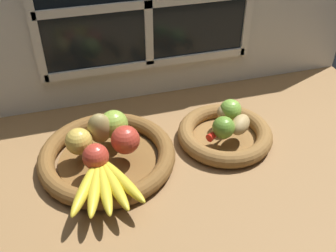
{
  "coord_description": "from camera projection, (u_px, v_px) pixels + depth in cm",
  "views": [
    {
      "loc": [
        -25.4,
        -79.89,
        70.57
      ],
      "look_at": [
        -2.32,
        -0.85,
        8.51
      ],
      "focal_mm": 42.13,
      "sensor_mm": 36.0,
      "label": 1
    }
  ],
  "objects": [
    {
      "name": "ground_plane",
      "position": [
        175.0,
        151.0,
        1.1
      ],
      "size": [
        140.0,
        90.0,
        3.0
      ],
      "primitive_type": "cube",
      "color": "olive"
    },
    {
      "name": "back_wall",
      "position": [
        146.0,
        12.0,
        1.15
      ],
      "size": [
        140.0,
        4.6,
        55.0
      ],
      "color": "silver",
      "rests_on": "ground_plane"
    },
    {
      "name": "fruit_bowl_left",
      "position": [
        107.0,
        156.0,
        1.03
      ],
      "size": [
        35.91,
        35.91,
        4.51
      ],
      "color": "brown",
      "rests_on": "ground_plane"
    },
    {
      "name": "fruit_bowl_right",
      "position": [
        225.0,
        134.0,
        1.11
      ],
      "size": [
        26.62,
        26.62,
        4.51
      ],
      "color": "brown",
      "rests_on": "ground_plane"
    },
    {
      "name": "apple_red_front",
      "position": [
        96.0,
        157.0,
        0.95
      ],
      "size": [
        6.49,
        6.49,
        6.49
      ],
      "primitive_type": "sphere",
      "color": "#B73828",
      "rests_on": "fruit_bowl_left"
    },
    {
      "name": "apple_red_right",
      "position": [
        125.0,
        140.0,
        0.99
      ],
      "size": [
        7.37,
        7.37,
        7.37
      ],
      "primitive_type": "sphere",
      "color": "#B73828",
      "rests_on": "fruit_bowl_left"
    },
    {
      "name": "apple_green_back",
      "position": [
        114.0,
        124.0,
        1.04
      ],
      "size": [
        7.6,
        7.6,
        7.6
      ],
      "primitive_type": "sphere",
      "color": "#8CAD3D",
      "rests_on": "fruit_bowl_left"
    },
    {
      "name": "apple_golden_left",
      "position": [
        79.0,
        143.0,
        0.99
      ],
      "size": [
        6.9,
        6.9,
        6.9
      ],
      "primitive_type": "sphere",
      "color": "gold",
      "rests_on": "fruit_bowl_left"
    },
    {
      "name": "pear_brown",
      "position": [
        100.0,
        128.0,
        1.02
      ],
      "size": [
        6.6,
        5.6,
        8.72
      ],
      "primitive_type": "ellipsoid",
      "rotation": [
        0.0,
        0.0,
        3.2
      ],
      "color": "olive",
      "rests_on": "fruit_bowl_left"
    },
    {
      "name": "banana_bunch_front",
      "position": [
        104.0,
        183.0,
        0.9
      ],
      "size": [
        18.25,
        20.03,
        2.78
      ],
      "color": "gold",
      "rests_on": "fruit_bowl_left"
    },
    {
      "name": "potato_small",
      "position": [
        240.0,
        125.0,
        1.06
      ],
      "size": [
        8.69,
        8.58,
        4.89
      ],
      "primitive_type": "ellipsoid",
      "rotation": [
        0.0,
        0.0,
        3.9
      ],
      "color": "tan",
      "rests_on": "fruit_bowl_right"
    },
    {
      "name": "potato_back",
      "position": [
        227.0,
        112.0,
        1.11
      ],
      "size": [
        7.75,
        7.36,
        4.75
      ],
      "primitive_type": "ellipsoid",
      "rotation": [
        0.0,
        0.0,
        0.55
      ],
      "color": "tan",
      "rests_on": "fruit_bowl_right"
    },
    {
      "name": "lime_near",
      "position": [
        223.0,
        127.0,
        1.04
      ],
      "size": [
        6.04,
        6.04,
        6.04
      ],
      "primitive_type": "sphere",
      "color": "olive",
      "rests_on": "fruit_bowl_right"
    },
    {
      "name": "lime_far",
      "position": [
        230.0,
        110.0,
        1.11
      ],
      "size": [
        6.15,
        6.15,
        6.15
      ],
      "primitive_type": "sphere",
      "color": "#7AAD3D",
      "rests_on": "fruit_bowl_right"
    },
    {
      "name": "chili_pepper",
      "position": [
        221.0,
        129.0,
        1.07
      ],
      "size": [
        10.48,
        7.5,
        2.22
      ],
      "primitive_type": "cone",
      "rotation": [
        0.0,
        1.57,
        0.54
      ],
      "color": "red",
      "rests_on": "fruit_bowl_right"
    }
  ]
}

